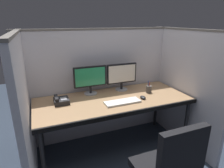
% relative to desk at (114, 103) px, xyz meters
% --- Properties ---
extents(ground_plane, '(8.00, 8.00, 0.00)m').
position_rel_desk_xyz_m(ground_plane, '(0.00, -0.29, -0.69)').
color(ground_plane, '#2D3847').
extents(cubicle_partition_rear, '(2.21, 0.06, 1.57)m').
position_rel_desk_xyz_m(cubicle_partition_rear, '(0.00, 0.46, 0.10)').
color(cubicle_partition_rear, silver).
rests_on(cubicle_partition_rear, ground).
extents(cubicle_partition_left, '(0.06, 1.41, 1.57)m').
position_rel_desk_xyz_m(cubicle_partition_left, '(-0.99, -0.09, 0.10)').
color(cubicle_partition_left, silver).
rests_on(cubicle_partition_left, ground).
extents(cubicle_partition_right, '(0.06, 1.41, 1.57)m').
position_rel_desk_xyz_m(cubicle_partition_right, '(0.99, -0.09, 0.10)').
color(cubicle_partition_right, silver).
rests_on(cubicle_partition_right, ground).
extents(desk, '(1.90, 0.80, 0.74)m').
position_rel_desk_xyz_m(desk, '(0.00, 0.00, 0.00)').
color(desk, '#997551').
rests_on(desk, ground).
extents(monitor_left, '(0.43, 0.17, 0.37)m').
position_rel_desk_xyz_m(monitor_left, '(-0.22, 0.29, 0.27)').
color(monitor_left, gray).
rests_on(monitor_left, desk).
extents(monitor_right, '(0.43, 0.17, 0.37)m').
position_rel_desk_xyz_m(monitor_right, '(0.23, 0.27, 0.27)').
color(monitor_right, gray).
rests_on(monitor_right, desk).
extents(keyboard_main, '(0.43, 0.15, 0.02)m').
position_rel_desk_xyz_m(keyboard_main, '(0.05, -0.14, 0.06)').
color(keyboard_main, silver).
rests_on(keyboard_main, desk).
extents(computer_mouse, '(0.06, 0.10, 0.04)m').
position_rel_desk_xyz_m(computer_mouse, '(0.34, -0.12, 0.07)').
color(computer_mouse, black).
rests_on(computer_mouse, desk).
extents(pen_cup, '(0.08, 0.08, 0.16)m').
position_rel_desk_xyz_m(pen_cup, '(0.53, 0.04, 0.10)').
color(pen_cup, '#4C4742').
rests_on(pen_cup, desk).
extents(desk_phone, '(0.17, 0.19, 0.09)m').
position_rel_desk_xyz_m(desk_phone, '(-0.62, 0.12, 0.08)').
color(desk_phone, black).
rests_on(desk_phone, desk).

